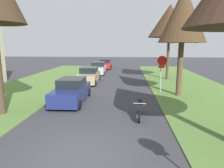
{
  "coord_description": "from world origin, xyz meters",
  "views": [
    {
      "loc": [
        1.6,
        -6.11,
        3.73
      ],
      "look_at": [
        0.61,
        5.94,
        1.38
      ],
      "focal_mm": 31.85,
      "sensor_mm": 36.0,
      "label": 1
    }
  ],
  "objects_px": {
    "stop_sign_far": "(162,66)",
    "parked_motorcycle": "(140,109)",
    "parked_sedan_tan": "(89,76)",
    "parked_sedan_navy": "(71,91)",
    "parked_sedan_red": "(105,64)",
    "parked_sedan_silver": "(98,68)",
    "street_tree_right_mid_a": "(183,16)",
    "street_tree_right_mid_b": "(170,21)"
  },
  "relations": [
    {
      "from": "parked_sedan_silver",
      "to": "parked_motorcycle",
      "type": "relative_size",
      "value": 2.16
    },
    {
      "from": "stop_sign_far",
      "to": "parked_motorcycle",
      "type": "height_order",
      "value": "stop_sign_far"
    },
    {
      "from": "parked_sedan_navy",
      "to": "parked_sedan_silver",
      "type": "height_order",
      "value": "same"
    },
    {
      "from": "parked_sedan_navy",
      "to": "parked_sedan_silver",
      "type": "bearing_deg",
      "value": 90.93
    },
    {
      "from": "street_tree_right_mid_b",
      "to": "parked_sedan_silver",
      "type": "xyz_separation_m",
      "value": [
        -8.31,
        3.85,
        -5.57
      ]
    },
    {
      "from": "parked_sedan_silver",
      "to": "stop_sign_far",
      "type": "bearing_deg",
      "value": -57.43
    },
    {
      "from": "parked_sedan_silver",
      "to": "parked_sedan_red",
      "type": "height_order",
      "value": "same"
    },
    {
      "from": "parked_sedan_red",
      "to": "parked_motorcycle",
      "type": "distance_m",
      "value": 22.63
    },
    {
      "from": "street_tree_right_mid_b",
      "to": "parked_sedan_navy",
      "type": "relative_size",
      "value": 1.79
    },
    {
      "from": "street_tree_right_mid_a",
      "to": "parked_sedan_tan",
      "type": "height_order",
      "value": "street_tree_right_mid_a"
    },
    {
      "from": "stop_sign_far",
      "to": "parked_motorcycle",
      "type": "distance_m",
      "value": 6.39
    },
    {
      "from": "stop_sign_far",
      "to": "street_tree_right_mid_a",
      "type": "distance_m",
      "value": 3.94
    },
    {
      "from": "street_tree_right_mid_b",
      "to": "parked_motorcycle",
      "type": "distance_m",
      "value": 14.13
    },
    {
      "from": "parked_sedan_navy",
      "to": "parked_sedan_red",
      "type": "xyz_separation_m",
      "value": [
        0.02,
        19.57,
        0.0
      ]
    },
    {
      "from": "street_tree_right_mid_a",
      "to": "parked_sedan_red",
      "type": "relative_size",
      "value": 1.73
    },
    {
      "from": "stop_sign_far",
      "to": "parked_motorcycle",
      "type": "relative_size",
      "value": 1.42
    },
    {
      "from": "street_tree_right_mid_a",
      "to": "parked_sedan_navy",
      "type": "relative_size",
      "value": 1.73
    },
    {
      "from": "parked_sedan_red",
      "to": "parked_motorcycle",
      "type": "xyz_separation_m",
      "value": [
        4.37,
        -22.2,
        -0.24
      ]
    },
    {
      "from": "stop_sign_far",
      "to": "parked_sedan_tan",
      "type": "xyz_separation_m",
      "value": [
        -6.6,
        3.78,
        -1.42
      ]
    },
    {
      "from": "parked_sedan_navy",
      "to": "street_tree_right_mid_b",
      "type": "bearing_deg",
      "value": 50.17
    },
    {
      "from": "parked_sedan_tan",
      "to": "parked_motorcycle",
      "type": "relative_size",
      "value": 2.16
    },
    {
      "from": "parked_sedan_red",
      "to": "stop_sign_far",
      "type": "bearing_deg",
      "value": -68.74
    },
    {
      "from": "stop_sign_far",
      "to": "parked_sedan_tan",
      "type": "bearing_deg",
      "value": 150.19
    },
    {
      "from": "parked_sedan_silver",
      "to": "parked_sedan_red",
      "type": "distance_m",
      "value": 6.02
    },
    {
      "from": "stop_sign_far",
      "to": "parked_motorcycle",
      "type": "bearing_deg",
      "value": -108.91
    },
    {
      "from": "parked_sedan_navy",
      "to": "parked_sedan_red",
      "type": "relative_size",
      "value": 1.0
    },
    {
      "from": "parked_sedan_red",
      "to": "parked_sedan_navy",
      "type": "bearing_deg",
      "value": -90.07
    },
    {
      "from": "street_tree_right_mid_a",
      "to": "street_tree_right_mid_b",
      "type": "xyz_separation_m",
      "value": [
        0.54,
        7.45,
        0.51
      ]
    },
    {
      "from": "street_tree_right_mid_b",
      "to": "parked_sedan_navy",
      "type": "distance_m",
      "value": 13.81
    },
    {
      "from": "parked_sedan_silver",
      "to": "parked_motorcycle",
      "type": "height_order",
      "value": "parked_sedan_silver"
    },
    {
      "from": "parked_motorcycle",
      "to": "parked_sedan_navy",
      "type": "bearing_deg",
      "value": 149.01
    },
    {
      "from": "stop_sign_far",
      "to": "parked_sedan_red",
      "type": "xyz_separation_m",
      "value": [
        -6.37,
        16.36,
        -1.42
      ]
    },
    {
      "from": "street_tree_right_mid_b",
      "to": "parked_sedan_tan",
      "type": "height_order",
      "value": "street_tree_right_mid_b"
    },
    {
      "from": "parked_sedan_navy",
      "to": "parked_sedan_silver",
      "type": "distance_m",
      "value": 13.56
    },
    {
      "from": "parked_sedan_navy",
      "to": "parked_motorcycle",
      "type": "relative_size",
      "value": 2.16
    },
    {
      "from": "parked_sedan_silver",
      "to": "parked_sedan_red",
      "type": "relative_size",
      "value": 1.0
    },
    {
      "from": "street_tree_right_mid_a",
      "to": "parked_sedan_silver",
      "type": "xyz_separation_m",
      "value": [
        -7.78,
        11.3,
        -5.06
      ]
    },
    {
      "from": "street_tree_right_mid_b",
      "to": "parked_motorcycle",
      "type": "height_order",
      "value": "street_tree_right_mid_b"
    },
    {
      "from": "street_tree_right_mid_b",
      "to": "parked_sedan_tan",
      "type": "bearing_deg",
      "value": -161.82
    },
    {
      "from": "street_tree_right_mid_a",
      "to": "stop_sign_far",
      "type": "bearing_deg",
      "value": 140.92
    },
    {
      "from": "parked_sedan_silver",
      "to": "parked_sedan_red",
      "type": "bearing_deg",
      "value": 87.66
    },
    {
      "from": "street_tree_right_mid_a",
      "to": "parked_sedan_red",
      "type": "height_order",
      "value": "street_tree_right_mid_a"
    }
  ]
}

